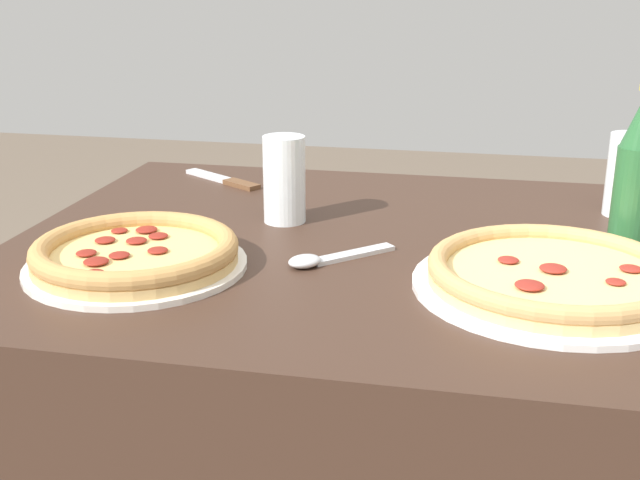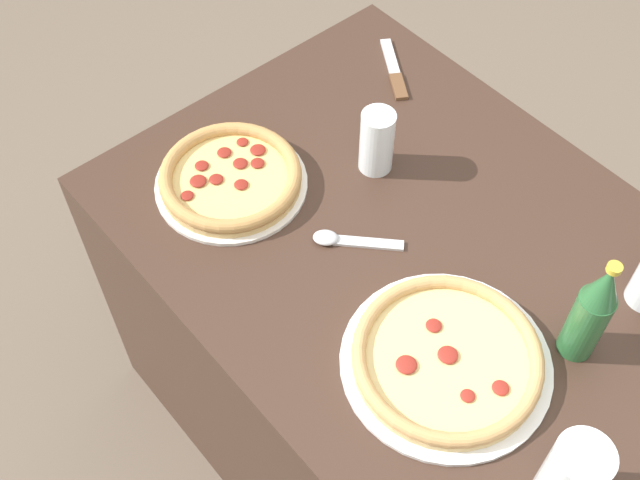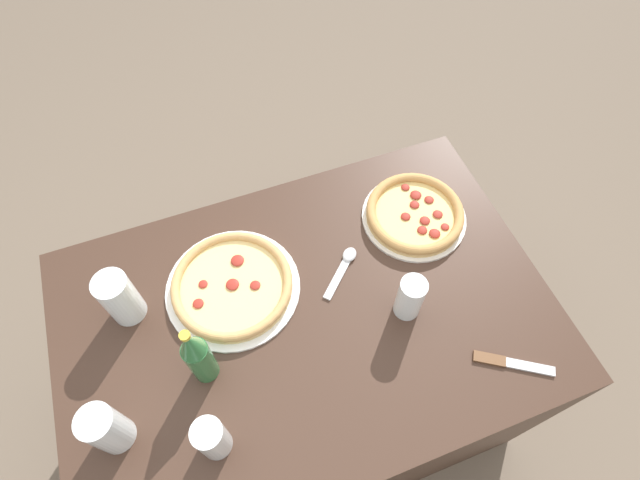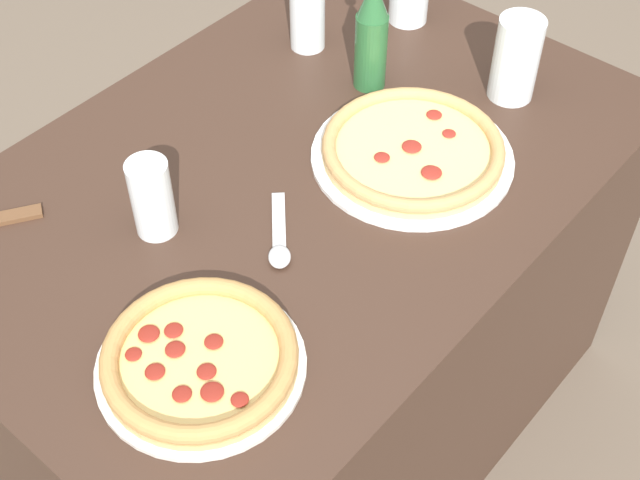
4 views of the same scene
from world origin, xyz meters
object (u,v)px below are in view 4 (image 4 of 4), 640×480
at_px(pizza_pepperoni, 200,359).
at_px(pizza_margherita, 413,150).
at_px(spoon, 279,243).
at_px(glass_mango_juice, 153,201).
at_px(beer_bottle, 372,34).
at_px(glass_cola, 516,61).
at_px(glass_water, 307,19).

bearing_deg(pizza_pepperoni, pizza_margherita, -176.25).
bearing_deg(spoon, pizza_margherita, 172.92).
distance_m(glass_mango_juice, beer_bottle, 0.49).
xyz_separation_m(pizza_margherita, glass_cola, (-0.25, 0.03, 0.05)).
height_order(glass_water, glass_cola, glass_cola).
height_order(pizza_margherita, glass_water, glass_water).
distance_m(pizza_pepperoni, glass_water, 0.75).
height_order(pizza_margherita, beer_bottle, beer_bottle).
xyz_separation_m(pizza_margherita, glass_water, (-0.13, -0.34, 0.04)).
distance_m(glass_water, glass_cola, 0.39).
distance_m(pizza_margherita, glass_cola, 0.26).
bearing_deg(pizza_margherita, beer_bottle, -121.93).
distance_m(pizza_pepperoni, glass_mango_juice, 0.27).
xyz_separation_m(pizza_margherita, beer_bottle, (-0.11, -0.18, 0.09)).
bearing_deg(pizza_pepperoni, beer_bottle, -161.28).
bearing_deg(glass_water, pizza_pepperoni, 30.14).
xyz_separation_m(glass_cola, spoon, (0.53, -0.06, -0.07)).
xyz_separation_m(glass_cola, beer_bottle, (0.14, -0.21, 0.03)).
bearing_deg(glass_cola, pizza_margherita, -6.64).
height_order(pizza_pepperoni, glass_cola, glass_cola).
xyz_separation_m(pizza_pepperoni, glass_mango_juice, (-0.14, -0.23, 0.04)).
height_order(glass_mango_juice, beer_bottle, beer_bottle).
bearing_deg(spoon, pizza_pepperoni, 16.72).
relative_size(pizza_margherita, pizza_pepperoni, 1.19).
xyz_separation_m(beer_bottle, spoon, (0.40, 0.14, -0.10)).
relative_size(glass_cola, beer_bottle, 0.68).
bearing_deg(pizza_pepperoni, glass_water, -149.86).
distance_m(pizza_margherita, glass_water, 0.37).
xyz_separation_m(glass_water, beer_bottle, (0.02, 0.16, 0.05)).
bearing_deg(glass_cola, pizza_pepperoni, 0.35).
distance_m(pizza_pepperoni, glass_cola, 0.77).
bearing_deg(glass_water, pizza_margherita, 69.32).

